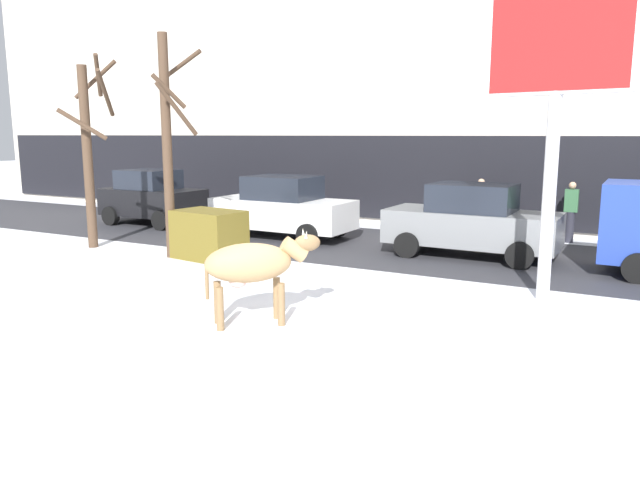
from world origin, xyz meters
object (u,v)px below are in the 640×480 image
Objects in this scene: pedestrian_near_billboard at (480,207)px; dumpster at (209,235)px; car_black_hatchback at (152,197)px; car_white_sedan at (283,208)px; pedestrian_by_cars at (571,212)px; cow_tan at (253,264)px; bare_tree_right_lot at (168,141)px; car_grey_sedan at (472,221)px; bare_tree_left_lot at (89,146)px; billboard at (558,61)px.

dumpster is at bearing -127.61° from pedestrian_near_billboard.
car_black_hatchback reaches higher than car_white_sedan.
pedestrian_by_cars is 1.02× the size of dumpster.
car_white_sedan is at bearing 118.24° from cow_tan.
dumpster is at bearing -139.14° from pedestrian_by_cars.
car_black_hatchback is 5.36m from car_white_sedan.
pedestrian_near_billboard is 9.39m from bare_tree_right_lot.
car_grey_sedan is 0.78× the size of bare_tree_right_lot.
car_black_hatchback is at bearing -167.12° from pedestrian_by_cars.
dumpster is (-3.93, 3.83, -0.39)m from cow_tan.
car_black_hatchback is at bearing 138.12° from bare_tree_right_lot.
bare_tree_left_lot reaches higher than pedestrian_by_cars.
bare_tree_right_lot reaches higher than car_black_hatchback.
car_white_sedan is 2.44× the size of pedestrian_near_billboard.
car_black_hatchback is 0.83× the size of car_grey_sedan.
bare_tree_right_lot is at bearing -104.51° from car_white_sedan.
bare_tree_left_lot reaches higher than car_white_sedan.
cow_tan is 0.39× the size of car_white_sedan.
cow_tan is at bearing -61.76° from car_white_sedan.
car_grey_sedan is 10.21m from bare_tree_left_lot.
car_grey_sedan is 2.49× the size of dumpster.
pedestrian_by_cars is at bearing 40.86° from dumpster.
billboard is 9.24m from car_white_sedan.
billboard is 14.13m from car_black_hatchback.
car_white_sedan is at bearing -2.41° from car_black_hatchback.
bare_tree_left_lot reaches higher than car_grey_sedan.
pedestrian_near_billboard reaches higher than cow_tan.
bare_tree_left_lot is (-9.40, -3.53, 1.84)m from car_grey_sedan.
car_black_hatchback is at bearing 164.23° from billboard.
bare_tree_right_lot is at bearing -41.88° from car_black_hatchback.
billboard is at bearing 43.56° from cow_tan.
bare_tree_left_lot is 4.31m from dumpster.
car_grey_sedan reaches higher than dumpster.
pedestrian_near_billboard is (-2.78, 6.69, -3.43)m from billboard.
bare_tree_left_lot is at bearing -159.42° from car_grey_sedan.
billboard is 1.58× the size of car_black_hatchback.
car_black_hatchback is 10.84m from pedestrian_near_billboard.
dumpster is at bearing -150.03° from car_grey_sedan.
pedestrian_near_billboard is 1.02× the size of dumpster.
car_black_hatchback is (-9.26, 7.48, -0.07)m from cow_tan.
pedestrian_by_cars is (3.72, 10.44, -0.11)m from cow_tan.
car_black_hatchback reaches higher than cow_tan.
billboard reaches higher than car_grey_sedan.
pedestrian_near_billboard is at bearing 180.00° from pedestrian_by_cars.
pedestrian_near_billboard is 0.32× the size of bare_tree_right_lot.
bare_tree_left_lot is at bearing 179.26° from bare_tree_right_lot.
car_black_hatchback reaches higher than dumpster.
car_white_sedan is 4.33m from bare_tree_right_lot.
dumpster is (-5.10, -6.62, -0.28)m from pedestrian_near_billboard.
cow_tan is at bearing -38.94° from car_black_hatchback.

